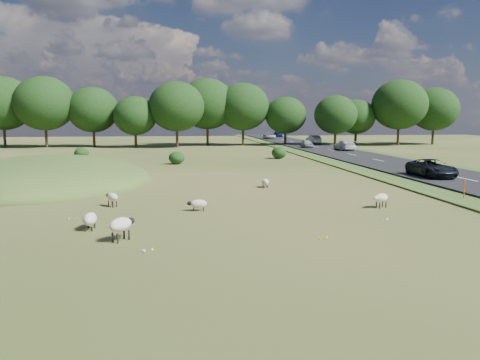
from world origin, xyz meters
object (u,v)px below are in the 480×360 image
car_0 (313,140)px  car_3 (344,145)px  car_1 (432,168)px  car_7 (278,134)px  sheep_3 (90,219)px  sheep_0 (381,198)px  sheep_2 (265,182)px  marker_post (464,190)px  car_4 (307,143)px  sheep_4 (112,197)px  sheep_1 (198,204)px  sheep_5 (121,225)px  car_2 (270,136)px

car_0 → car_3: (0.00, -15.77, -0.04)m
car_1 → car_7: size_ratio=1.05×
sheep_3 → sheep_0: bearing=-77.0°
sheep_2 → marker_post: bearing=59.7°
car_3 → car_4: size_ratio=1.38×
sheep_3 → sheep_4: bearing=-1.1°
sheep_2 → car_1: (13.88, 2.43, 0.54)m
sheep_1 → sheep_2: sheep_2 is taller
sheep_1 → sheep_5: size_ratio=0.81×
sheep_0 → sheep_5: sheep_5 is taller
car_3 → car_7: size_ratio=1.05×
marker_post → car_7: bearing=85.4°
sheep_1 → sheep_3: sheep_3 is taller
car_2 → sheep_2: bearing=-101.3°
car_0 → car_4: (-3.80, -9.30, -0.15)m
car_7 → car_0: bearing=90.0°
sheep_4 → car_3: 47.41m
marker_post → car_2: (3.02, 76.27, 0.31)m
car_3 → sheep_2: bearing=61.6°
sheep_0 → sheep_2: size_ratio=1.05×
sheep_0 → car_3: car_3 is taller
car_0 → car_4: size_ratio=1.29×
sheep_1 → car_0: size_ratio=0.23×
car_1 → car_3: car_3 is taller
sheep_0 → car_3: size_ratio=0.23×
car_3 → sheep_4: bearing=54.7°
sheep_2 → sheep_5: (-8.35, -13.43, 0.27)m
sheep_2 → car_3: 37.22m
marker_post → sheep_5: (-19.22, -6.86, 0.07)m
sheep_1 → car_2: 79.71m
car_0 → car_2: bearing=-79.8°
car_0 → car_7: bearing=-90.0°
car_7 → car_3: bearing=90.0°
car_2 → car_7: bearing=67.5°
car_2 → car_4: car_2 is taller
marker_post → sheep_1: (-15.92, -1.16, -0.21)m
car_1 → car_4: bearing=90.0°
sheep_0 → car_4: (8.96, 47.39, 0.31)m
car_7 → car_2: bearing=67.5°
sheep_1 → car_3: size_ratio=0.21×
car_3 → car_4: car_3 is taller
sheep_5 → sheep_1: bearing=7.6°
marker_post → car_0: 55.51m
sheep_2 → car_0: bearing=160.8°
car_0 → car_3: bearing=90.0°
sheep_2 → sheep_0: bearing=31.8°
sheep_0 → sheep_1: size_ratio=1.07×
sheep_0 → car_2: 78.39m
car_1 → car_4: car_1 is taller
car_0 → sheep_5: bearing=67.2°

